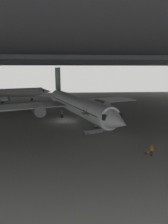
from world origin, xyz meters
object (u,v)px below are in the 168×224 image
boarding_stairs (94,128)px  crew_worker_by_stairs (101,123)px  crew_worker_near_nose (152,150)px  airplane_main (75,104)px  airplane_distant (7,93)px  traffic_cone_orange (147,151)px

boarding_stairs → crew_worker_by_stairs: (1.71, 2.49, 0.20)m
crew_worker_near_nose → airplane_main: bearing=114.9°
crew_worker_by_stairs → airplane_distant: 43.62m
airplane_main → crew_worker_near_nose: size_ratio=22.77×
crew_worker_near_nose → crew_worker_by_stairs: bearing=110.1°
crew_worker_near_nose → crew_worker_by_stairs: 13.81m
airplane_main → crew_worker_by_stairs: bearing=-57.9°
airplane_distant → boarding_stairs: bearing=-53.1°
boarding_stairs → crew_worker_near_nose: (6.47, -10.47, 0.19)m
crew_worker_by_stairs → boarding_stairs: bearing=-124.5°
traffic_cone_orange → airplane_main: bearing=115.5°
airplane_main → traffic_cone_orange: bearing=-64.5°
crew_worker_near_nose → traffic_cone_orange: crew_worker_near_nose is taller
airplane_distant → crew_worker_by_stairs: bearing=-49.3°
crew_worker_near_nose → traffic_cone_orange: (-0.17, 0.90, -0.63)m
airplane_main → crew_worker_by_stairs: 9.42m
crew_worker_by_stairs → traffic_cone_orange: crew_worker_by_stairs is taller
crew_worker_by_stairs → crew_worker_near_nose: bearing=-69.9°
boarding_stairs → airplane_distant: airplane_distant is taller
airplane_main → crew_worker_near_nose: bearing=-65.1°
boarding_stairs → crew_worker_by_stairs: bearing=55.5°
airplane_main → boarding_stairs: airplane_main is taller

